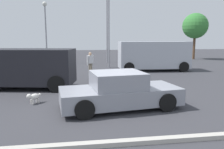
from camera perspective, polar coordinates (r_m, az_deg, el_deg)
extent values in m
plane|color=#38383D|center=(8.34, 0.32, -8.19)|extent=(80.00, 80.00, 0.00)
cube|color=gray|center=(8.11, 2.07, -5.37)|extent=(4.45, 2.29, 0.59)
cube|color=gray|center=(7.96, 1.41, -1.39)|extent=(1.98, 1.83, 0.57)
cube|color=slate|center=(8.24, 7.01, -1.08)|extent=(0.25, 1.48, 0.48)
cube|color=slate|center=(7.75, -4.56, -1.70)|extent=(0.25, 1.48, 0.48)
cylinder|color=black|center=(9.40, 8.82, -4.27)|extent=(0.66, 0.30, 0.64)
cylinder|color=black|center=(7.98, 13.80, -6.88)|extent=(0.66, 0.30, 0.64)
cylinder|color=black|center=(8.63, -8.75, -5.49)|extent=(0.66, 0.30, 0.64)
cylinder|color=black|center=(7.06, -7.04, -8.81)|extent=(0.66, 0.30, 0.64)
ellipsoid|color=white|center=(9.21, -19.14, -5.32)|extent=(0.43, 0.43, 0.22)
sphere|color=white|center=(9.07, -20.41, -5.21)|extent=(0.18, 0.18, 0.18)
sphere|color=white|center=(9.04, -20.74, -5.31)|extent=(0.08, 0.08, 0.08)
cylinder|color=white|center=(9.14, -19.49, -6.62)|extent=(0.06, 0.06, 0.17)
cylinder|color=white|center=(9.24, -19.92, -6.47)|extent=(0.06, 0.06, 0.17)
cylinder|color=white|center=(9.27, -18.24, -6.33)|extent=(0.06, 0.06, 0.17)
cylinder|color=white|center=(9.37, -18.67, -6.19)|extent=(0.06, 0.06, 0.17)
sphere|color=white|center=(9.32, -17.97, -4.86)|extent=(0.10, 0.10, 0.10)
cube|color=#B2B7C1|center=(17.67, 10.56, 4.99)|extent=(5.43, 2.23, 2.02)
cube|color=slate|center=(18.54, 18.48, 6.24)|extent=(0.13, 1.67, 0.81)
cylinder|color=black|center=(19.28, 15.65, 2.60)|extent=(0.77, 0.29, 0.76)
cylinder|color=black|center=(17.58, 17.82, 1.89)|extent=(0.77, 0.29, 0.76)
cylinder|color=black|center=(18.21, 3.39, 2.56)|extent=(0.77, 0.29, 0.76)
cylinder|color=black|center=(16.39, 4.39, 1.80)|extent=(0.77, 0.29, 0.76)
cube|color=black|center=(11.96, -21.00, 1.94)|extent=(4.92, 2.66, 1.73)
cylinder|color=black|center=(13.59, -26.15, -0.59)|extent=(0.83, 0.39, 0.80)
cylinder|color=black|center=(10.67, -13.99, -2.37)|extent=(0.83, 0.39, 0.80)
cylinder|color=black|center=(12.35, -11.79, -0.73)|extent=(0.83, 0.39, 0.80)
cylinder|color=gray|center=(15.47, -5.76, 1.38)|extent=(0.13, 0.13, 0.78)
cylinder|color=gray|center=(15.58, -5.30, 1.44)|extent=(0.13, 0.13, 0.78)
cube|color=white|center=(15.45, -5.57, 3.87)|extent=(0.46, 0.44, 0.55)
cylinder|color=white|center=(15.29, -6.23, 3.62)|extent=(0.09, 0.09, 0.65)
cylinder|color=white|center=(15.61, -4.91, 3.75)|extent=(0.09, 0.09, 0.65)
sphere|color=tan|center=(15.42, -5.59, 5.29)|extent=(0.21, 0.21, 0.21)
cube|color=#B7B2A8|center=(5.57, 5.21, -16.78)|extent=(7.34, 0.20, 0.12)
cylinder|color=gray|center=(19.14, -0.83, 12.96)|extent=(0.14, 0.14, 7.47)
cylinder|color=gray|center=(23.46, -1.29, 11.84)|extent=(0.14, 0.14, 7.12)
cylinder|color=gray|center=(23.55, -16.48, 9.70)|extent=(0.14, 0.14, 5.67)
sphere|color=silver|center=(23.78, -16.82, 16.86)|extent=(0.44, 0.44, 0.44)
cylinder|color=brown|center=(28.77, 20.18, 6.53)|extent=(0.29, 0.29, 2.83)
sphere|color=#387F38|center=(28.79, 20.46, 11.56)|extent=(2.97, 2.97, 2.97)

